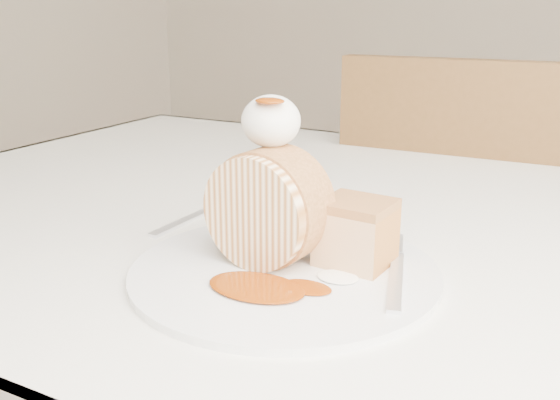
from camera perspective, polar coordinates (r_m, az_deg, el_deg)
The scene contains 10 objects.
table at distance 0.78m, azimuth 9.88°, elevation -7.86°, with size 1.40×0.90×0.75m.
chair_far at distance 1.26m, azimuth 16.43°, elevation -5.35°, with size 0.44×0.44×0.91m.
plate at distance 0.58m, azimuth 0.41°, elevation -6.55°, with size 0.28×0.28×0.01m, color white.
roulade_slice at distance 0.57m, azimuth -1.14°, elevation -0.74°, with size 0.11×0.11×0.06m, color #FFDFB1.
cake_chunk at distance 0.58m, azimuth 6.95°, elevation -3.33°, with size 0.06×0.06×0.05m, color #BA7746.
whipped_cream at distance 0.57m, azimuth -0.83°, elevation 7.22°, with size 0.05×0.05×0.05m, color white.
caramel_drizzle at distance 0.55m, azimuth -0.95°, elevation 9.66°, with size 0.03×0.02×0.01m, color #843105.
caramel_pool at distance 0.53m, azimuth -2.18°, elevation -7.93°, with size 0.09×0.06×0.00m, color #843105, non-canonical shape.
fork at distance 0.55m, azimuth 10.55°, elevation -7.26°, with size 0.02×0.17×0.00m, color silver.
spoon at distance 0.73m, azimuth -8.37°, elevation -1.76°, with size 0.02×0.16×0.00m, color silver.
Camera 1 is at (0.21, -0.47, 0.99)m, focal length 40.00 mm.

